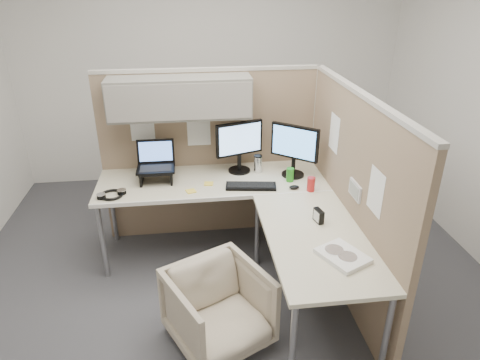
{
  "coord_description": "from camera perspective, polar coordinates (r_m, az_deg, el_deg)",
  "views": [
    {
      "loc": [
        -0.29,
        -2.85,
        2.34
      ],
      "look_at": [
        0.1,
        0.25,
        0.85
      ],
      "focal_mm": 32.0,
      "sensor_mm": 36.0,
      "label": 1
    }
  ],
  "objects": [
    {
      "name": "monitor_left",
      "position": [
        3.81,
        -0.09,
        4.96
      ],
      "size": [
        0.43,
        0.2,
        0.47
      ],
      "rotation": [
        0.0,
        0.0,
        0.33
      ],
      "color": "black",
      "rests_on": "desk"
    },
    {
      "name": "soda_can_green",
      "position": [
        3.58,
        9.45,
        -0.56
      ],
      "size": [
        0.07,
        0.07,
        0.12
      ],
      "primitive_type": "cylinder",
      "color": "#B21E1E",
      "rests_on": "desk"
    },
    {
      "name": "monitor_right",
      "position": [
        3.75,
        7.26,
        4.45
      ],
      "size": [
        0.36,
        0.31,
        0.47
      ],
      "rotation": [
        0.0,
        0.0,
        -0.69
      ],
      "color": "black",
      "rests_on": "desk"
    },
    {
      "name": "paper_stack",
      "position": [
        2.82,
        13.52,
        -9.8
      ],
      "size": [
        0.34,
        0.37,
        0.03
      ],
      "rotation": [
        0.0,
        0.0,
        0.46
      ],
      "color": "white",
      "rests_on": "desk"
    },
    {
      "name": "partition_right",
      "position": [
        3.39,
        14.24,
        -2.05
      ],
      "size": [
        0.07,
        2.03,
        1.63
      ],
      "color": "#8F765D",
      "rests_on": "ground"
    },
    {
      "name": "headphones",
      "position": [
        3.61,
        -16.74,
        -1.87
      ],
      "size": [
        0.24,
        0.24,
        0.03
      ],
      "rotation": [
        0.0,
        0.0,
        0.38
      ],
      "color": "black",
      "rests_on": "desk"
    },
    {
      "name": "soda_can_silver",
      "position": [
        3.72,
        6.69,
        0.7
      ],
      "size": [
        0.07,
        0.07,
        0.12
      ],
      "primitive_type": "cylinder",
      "color": "#268C1E",
      "rests_on": "desk"
    },
    {
      "name": "desk_clock",
      "position": [
        3.15,
        10.42,
        -4.72
      ],
      "size": [
        0.06,
        0.1,
        0.1
      ],
      "rotation": [
        0.0,
        0.0,
        -1.35
      ],
      "color": "black",
      "rests_on": "desk"
    },
    {
      "name": "sticky_note_d",
      "position": [
        3.68,
        -4.2,
        -0.49
      ],
      "size": [
        0.09,
        0.09,
        0.01
      ],
      "primitive_type": "cube",
      "rotation": [
        0.0,
        0.0,
        -0.14
      ],
      "color": "yellow",
      "rests_on": "desk"
    },
    {
      "name": "ground",
      "position": [
        3.7,
        -1.08,
        -13.75
      ],
      "size": [
        4.5,
        4.5,
        0.0
      ],
      "primitive_type": "plane",
      "color": "#3C3C42",
      "rests_on": "ground"
    },
    {
      "name": "office_chair",
      "position": [
        3.04,
        -2.87,
        -16.36
      ],
      "size": [
        0.8,
        0.78,
        0.63
      ],
      "primitive_type": "imported",
      "rotation": [
        0.0,
        0.0,
        0.46
      ],
      "color": "beige",
      "rests_on": "ground"
    },
    {
      "name": "keyboard",
      "position": [
        3.6,
        1.47,
        -0.83
      ],
      "size": [
        0.44,
        0.2,
        0.02
      ],
      "primitive_type": "cube",
      "rotation": [
        0.0,
        0.0,
        -0.15
      ],
      "color": "black",
      "rests_on": "desk"
    },
    {
      "name": "partition_back",
      "position": [
        3.88,
        -5.75,
        6.71
      ],
      "size": [
        2.0,
        0.36,
        1.63
      ],
      "color": "#8F765D",
      "rests_on": "ground"
    },
    {
      "name": "sticky_note_a",
      "position": [
        3.56,
        -6.57,
        -1.49
      ],
      "size": [
        0.1,
        0.1,
        0.01
      ],
      "primitive_type": "cube",
      "rotation": [
        0.0,
        0.0,
        0.33
      ],
      "color": "yellow",
      "rests_on": "desk"
    },
    {
      "name": "desk",
      "position": [
        3.43,
        0.67,
        -3.32
      ],
      "size": [
        2.0,
        1.98,
        0.73
      ],
      "color": "beige",
      "rests_on": "ground"
    },
    {
      "name": "laptop_station",
      "position": [
        3.76,
        -11.13,
        1.77
      ],
      "size": [
        0.32,
        0.28,
        0.34
      ],
      "color": "black",
      "rests_on": "desk"
    },
    {
      "name": "mouse",
      "position": [
        3.61,
        7.24,
        -0.96
      ],
      "size": [
        0.09,
        0.06,
        0.03
      ],
      "primitive_type": "ellipsoid",
      "rotation": [
        0.0,
        0.0,
        0.06
      ],
      "color": "black",
      "rests_on": "desk"
    },
    {
      "name": "travel_mug",
      "position": [
        3.87,
        2.41,
        2.18
      ],
      "size": [
        0.08,
        0.08,
        0.16
      ],
      "color": "silver",
      "rests_on": "desk"
    }
  ]
}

